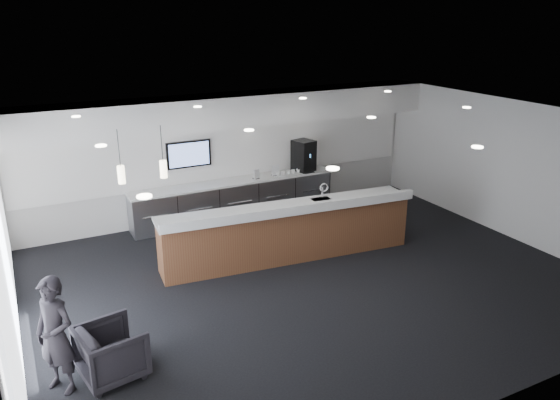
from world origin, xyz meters
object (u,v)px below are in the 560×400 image
service_counter (288,231)px  armchair (112,352)px  lounge_guest (56,336)px  coffee_machine (304,156)px

service_counter → armchair: size_ratio=6.30×
service_counter → lounge_guest: lounge_guest is taller
service_counter → armchair: 4.54m
service_counter → lounge_guest: 5.11m
coffee_machine → armchair: bearing=-153.6°
service_counter → coffee_machine: coffee_machine is taller
service_counter → armchair: bearing=-144.5°
armchair → lounge_guest: bearing=77.0°
coffee_machine → armchair: size_ratio=0.92×
service_counter → lounge_guest: size_ratio=3.23×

